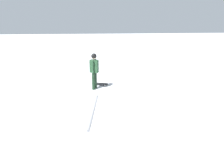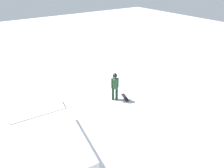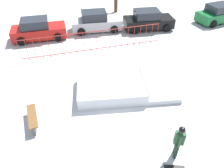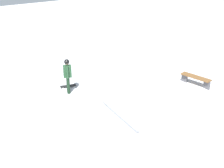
{
  "view_description": "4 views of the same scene",
  "coord_description": "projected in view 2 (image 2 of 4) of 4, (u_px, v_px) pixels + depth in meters",
  "views": [
    {
      "loc": [
        2.0,
        7.63,
        3.72
      ],
      "look_at": [
        1.35,
        -1.3,
        0.9
      ],
      "focal_mm": 38.61,
      "sensor_mm": 36.0,
      "label": 1
    },
    {
      "loc": [
        -5.5,
        1.96,
        6.38
      ],
      "look_at": [
        2.2,
        -3.37,
        1.0
      ],
      "focal_mm": 30.35,
      "sensor_mm": 36.0,
      "label": 2
    },
    {
      "loc": [
        -1.51,
        -7.84,
        7.75
      ],
      "look_at": [
        0.33,
        0.92,
        0.6
      ],
      "focal_mm": 34.13,
      "sensor_mm": 36.0,
      "label": 3
    },
    {
      "loc": [
        8.04,
        8.73,
        6.48
      ],
      "look_at": [
        0.86,
        -1.41,
        0.9
      ],
      "focal_mm": 48.5,
      "sensor_mm": 36.0,
      "label": 4
    }
  ],
  "objects": [
    {
      "name": "ground_plane",
      "position": [
        76.0,
        148.0,
        8.06
      ],
      "size": [
        60.0,
        60.0,
        0.0
      ],
      "primitive_type": "plane",
      "color": "silver"
    },
    {
      "name": "skateboard",
      "position": [
        125.0,
        97.0,
        11.27
      ],
      "size": [
        0.82,
        0.42,
        0.09
      ],
      "rotation": [
        0.0,
        0.0,
        2.86
      ],
      "color": "black",
      "rests_on": "ground"
    },
    {
      "name": "skater",
      "position": [
        115.0,
        85.0,
        10.72
      ],
      "size": [
        0.44,
        0.41,
        1.73
      ],
      "rotation": [
        0.0,
        0.0,
        2.75
      ],
      "color": "black",
      "rests_on": "ground"
    },
    {
      "name": "skate_ramp",
      "position": [
        48.0,
        141.0,
        8.0
      ],
      "size": [
        5.64,
        3.15,
        0.74
      ],
      "rotation": [
        0.0,
        0.0,
        -0.1
      ],
      "color": "silver",
      "rests_on": "ground"
    }
  ]
}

